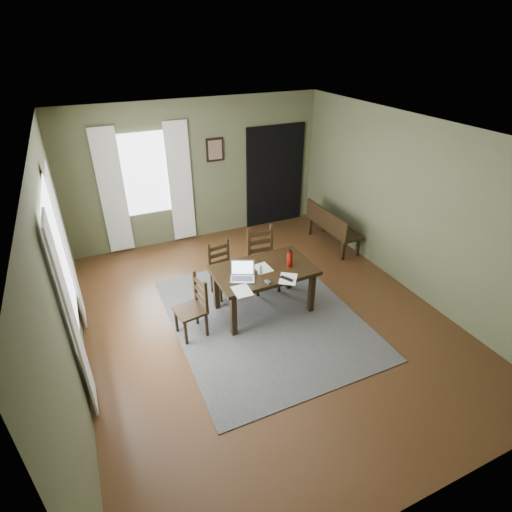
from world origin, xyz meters
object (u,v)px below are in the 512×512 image
chair_back_left (223,270)px  dining_table (264,274)px  bench (331,224)px  water_bottle (290,259)px  chair_end (193,308)px  chair_back_right (263,260)px  laptop (242,273)px

chair_back_left → dining_table: bearing=-66.6°
bench → water_bottle: bearing=130.0°
chair_end → water_bottle: size_ratio=3.20×
chair_end → bench: (3.19, 1.43, 0.02)m
bench → chair_back_right: bearing=113.0°
chair_back_left → chair_back_right: size_ratio=0.85×
dining_table → water_bottle: 0.44m
chair_back_left → water_bottle: 1.16m
chair_back_left → laptop: 0.83m
chair_back_left → chair_back_right: (0.66, -0.09, 0.07)m
laptop → water_bottle: 0.74m
chair_end → bench: 3.50m
chair_back_left → bench: size_ratio=0.65×
bench → chair_end: bearing=114.2°
chair_back_left → chair_end: bearing=-140.6°
chair_back_left → laptop: laptop is taller
chair_back_right → bench: size_ratio=0.76×
dining_table → chair_end: 1.13m
dining_table → laptop: size_ratio=3.49×
bench → laptop: (-2.45, -1.43, 0.34)m
chair_back_right → water_bottle: size_ratio=3.71×
bench → laptop: size_ratio=3.23×
dining_table → laptop: 0.41m
dining_table → chair_back_left: (-0.40, 0.67, -0.21)m
chair_end → bench: chair_end is taller
dining_table → chair_back_left: 0.81m
chair_end → chair_back_right: (1.37, 0.66, 0.07)m
laptop → chair_end: bearing=-155.0°
chair_back_right → chair_back_left: bearing=176.4°
bench → laptop: 2.86m
dining_table → chair_back_left: chair_back_left is taller
chair_end → laptop: bearing=81.5°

